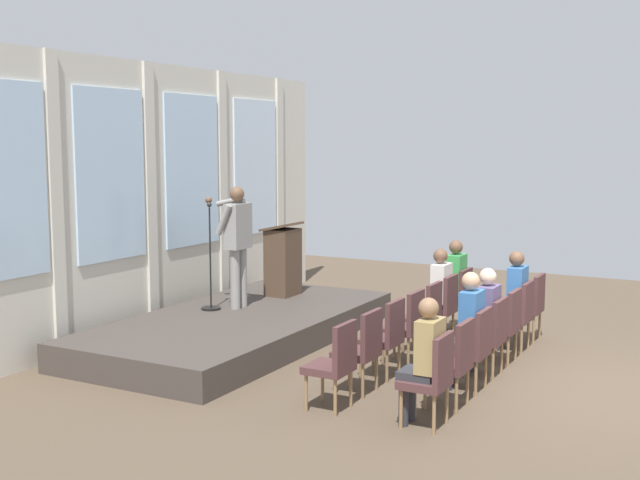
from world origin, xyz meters
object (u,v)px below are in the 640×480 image
(speaker, at_px, (237,238))
(audience_r0_c5, at_px, (438,290))
(chair_r0_c3, at_px, (407,323))
(chair_r1_c0, at_px, (432,374))
(audience_r1_c5, at_px, (513,295))
(chair_r1_c1, at_px, (454,358))
(audience_r0_c6, at_px, (453,281))
(chair_r0_c0, at_px, (335,360))
(chair_r0_c5, at_px, (443,304))
(chair_r0_c2, at_px, (386,334))
(audience_r1_c0, at_px, (424,355))
(audience_r1_c3, at_px, (484,316))
(chair_r1_c2, at_px, (473,344))
(audience_r1_c2, at_px, (467,325))
(mic_stand, at_px, (211,286))
(chair_r1_c3, at_px, (490,332))
(chair_r1_c4, at_px, (505,321))
(lectern, at_px, (283,260))
(chair_r1_c5, at_px, (519,312))
(chair_r0_c1, at_px, (362,346))
(chair_r1_c6, at_px, (531,303))
(chair_r0_c6, at_px, (458,296))

(speaker, relative_size, audience_r0_c5, 1.35)
(chair_r0_c3, height_order, audience_r0_c5, audience_r0_c5)
(chair_r1_c0, relative_size, audience_r1_c5, 0.70)
(chair_r1_c1, bearing_deg, audience_r0_c6, 19.24)
(chair_r0_c0, height_order, chair_r0_c5, same)
(chair_r0_c2, bearing_deg, audience_r1_c0, -143.19)
(chair_r0_c3, distance_m, audience_r1_c0, 2.20)
(audience_r1_c0, xyz_separation_m, audience_r1_c3, (1.96, -0.00, 0.01))
(chair_r1_c2, height_order, audience_r1_c2, audience_r1_c2)
(audience_r0_c5, relative_size, audience_r1_c2, 0.97)
(mic_stand, xyz_separation_m, chair_r0_c2, (-0.75, -3.09, -0.17))
(audience_r1_c5, bearing_deg, chair_r1_c3, -176.51)
(chair_r1_c0, relative_size, chair_r1_c4, 1.00)
(lectern, height_order, chair_r1_c0, lectern)
(audience_r0_c6, height_order, chair_r1_c3, audience_r0_c6)
(audience_r0_c5, height_order, audience_r1_c0, audience_r0_c5)
(chair_r0_c0, xyz_separation_m, chair_r1_c5, (3.27, -1.06, 0.00))
(mic_stand, height_order, audience_r1_c2, mic_stand)
(lectern, relative_size, chair_r0_c0, 1.23)
(chair_r1_c1, bearing_deg, chair_r1_c3, 0.00)
(chair_r0_c3, height_order, audience_r1_c5, audience_r1_c5)
(chair_r0_c1, relative_size, chair_r0_c3, 1.00)
(audience_r0_c5, bearing_deg, chair_r1_c4, -119.76)
(audience_r1_c2, bearing_deg, chair_r0_c0, 143.09)
(chair_r0_c2, distance_m, audience_r1_c2, 1.01)
(lectern, bearing_deg, chair_r0_c1, -136.03)
(chair_r1_c2, height_order, audience_r1_c3, audience_r1_c3)
(chair_r1_c0, bearing_deg, audience_r1_c0, 90.00)
(chair_r1_c6, bearing_deg, chair_r0_c3, 151.58)
(lectern, bearing_deg, mic_stand, 166.11)
(mic_stand, xyz_separation_m, chair_r0_c3, (-0.09, -3.09, -0.17))
(chair_r0_c1, distance_m, chair_r1_c3, 1.69)
(mic_stand, relative_size, chair_r1_c3, 1.65)
(chair_r0_c1, distance_m, chair_r0_c3, 1.31)
(chair_r1_c6, bearing_deg, chair_r0_c2, 157.91)
(audience_r0_c6, height_order, audience_r1_c3, audience_r0_c6)
(chair_r0_c0, relative_size, audience_r1_c3, 0.72)
(chair_r0_c1, bearing_deg, chair_r1_c0, -121.63)
(speaker, relative_size, audience_r1_c0, 1.37)
(chair_r1_c1, bearing_deg, chair_r1_c5, 0.00)
(audience_r0_c6, xyz_separation_m, chair_r1_c2, (-2.62, -1.14, -0.22))
(audience_r0_c6, xyz_separation_m, audience_r1_c0, (-3.93, -1.06, -0.03))
(chair_r0_c3, height_order, audience_r1_c0, audience_r1_c0)
(chair_r0_c6, bearing_deg, speaker, 119.31)
(chair_r0_c5, distance_m, chair_r1_c0, 3.44)
(mic_stand, xyz_separation_m, lectern, (1.43, -0.35, 0.22))
(chair_r0_c0, xyz_separation_m, chair_r1_c4, (2.62, -1.06, 0.00))
(chair_r0_c0, bearing_deg, audience_r0_c5, 1.43)
(chair_r0_c0, xyz_separation_m, chair_r1_c6, (3.93, -1.06, 0.00))
(chair_r0_c1, relative_size, chair_r1_c4, 1.00)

